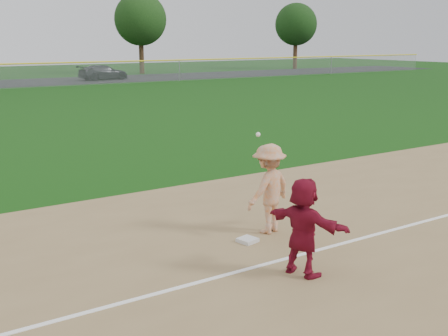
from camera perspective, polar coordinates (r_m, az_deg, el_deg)
ground at (r=11.31m, az=4.20°, el=-7.88°), size 160.00×160.00×0.00m
foul_line at (r=10.72m, az=6.83°, el=-9.00°), size 60.00×0.10×0.01m
first_base at (r=11.42m, az=2.41°, el=-7.33°), size 0.41×0.41×0.08m
base_runner at (r=9.74m, az=8.06°, el=-5.93°), size 0.90×1.68×1.73m
car_right at (r=57.77m, az=-12.16°, el=9.48°), size 5.23×2.67×1.45m
first_base_play at (r=11.76m, az=4.57°, el=-2.10°), size 1.36×1.00×2.20m
tree_3 at (r=67.49m, az=-8.50°, el=14.71°), size 6.00×6.00×9.19m
tree_4 at (r=78.08m, az=7.32°, el=14.26°), size 5.60×5.60×8.67m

